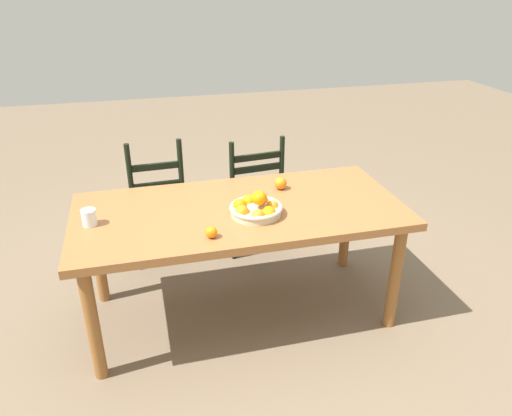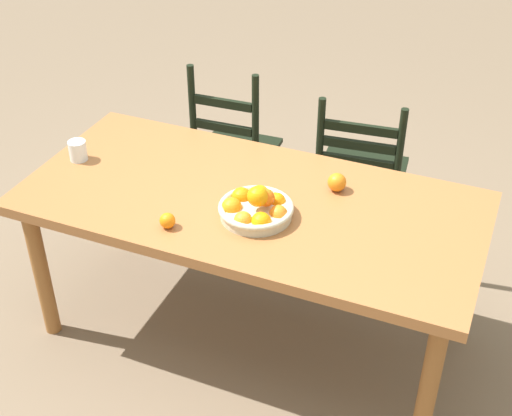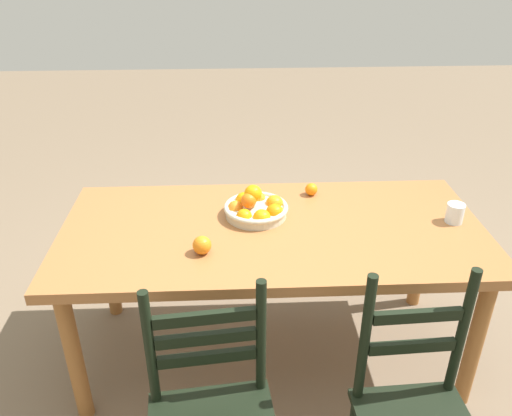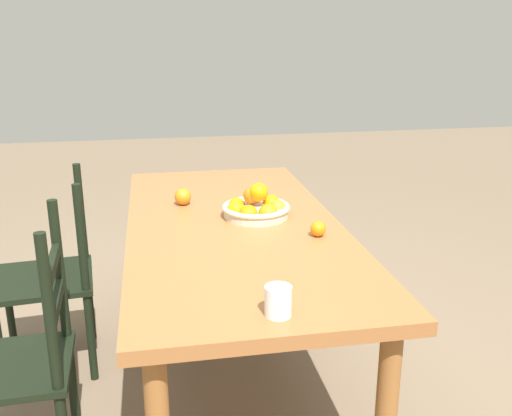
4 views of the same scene
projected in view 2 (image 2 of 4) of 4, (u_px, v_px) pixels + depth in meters
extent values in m
plane|color=#72604B|center=(251.00, 330.00, 3.31)|extent=(12.00, 12.00, 0.00)
cube|color=#9D6235|center=(250.00, 203.00, 2.90)|extent=(1.89, 0.89, 0.05)
cylinder|color=#955D2D|center=(41.00, 272.00, 3.12)|extent=(0.07, 0.07, 0.69)
cylinder|color=#955D2D|center=(428.00, 388.00, 2.58)|extent=(0.07, 0.07, 0.69)
cylinder|color=#955D2D|center=(125.00, 191.00, 3.65)|extent=(0.07, 0.07, 0.69)
cylinder|color=#955D2D|center=(460.00, 273.00, 3.11)|extent=(0.07, 0.07, 0.69)
cube|color=black|center=(237.00, 151.00, 3.85)|extent=(0.41, 0.41, 0.03)
cylinder|color=black|center=(276.00, 174.00, 4.06)|extent=(0.04, 0.04, 0.41)
cylinder|color=black|center=(221.00, 164.00, 4.15)|extent=(0.04, 0.04, 0.41)
cylinder|color=black|center=(255.00, 206.00, 3.79)|extent=(0.04, 0.04, 0.41)
cylinder|color=black|center=(197.00, 194.00, 3.89)|extent=(0.04, 0.04, 0.41)
cylinder|color=black|center=(255.00, 125.00, 3.51)|extent=(0.04, 0.04, 0.53)
cylinder|color=black|center=(193.00, 114.00, 3.61)|extent=(0.04, 0.04, 0.53)
cube|color=black|center=(224.00, 128.00, 3.59)|extent=(0.31, 0.04, 0.04)
cube|color=black|center=(223.00, 103.00, 3.51)|extent=(0.31, 0.04, 0.04)
cube|color=black|center=(361.00, 174.00, 3.62)|extent=(0.48, 0.48, 0.03)
cylinder|color=black|center=(398.00, 196.00, 3.86)|extent=(0.04, 0.04, 0.42)
cylinder|color=black|center=(330.00, 185.00, 3.94)|extent=(0.04, 0.04, 0.42)
cylinder|color=black|center=(388.00, 236.00, 3.56)|extent=(0.04, 0.04, 0.42)
cylinder|color=black|center=(315.00, 223.00, 3.65)|extent=(0.04, 0.04, 0.42)
cylinder|color=black|center=(399.00, 155.00, 3.29)|extent=(0.04, 0.04, 0.47)
cylinder|color=black|center=(320.00, 143.00, 3.38)|extent=(0.04, 0.04, 0.47)
cube|color=black|center=(358.00, 161.00, 3.37)|extent=(0.34, 0.06, 0.04)
cube|color=black|center=(359.00, 145.00, 3.32)|extent=(0.34, 0.06, 0.04)
cube|color=black|center=(361.00, 129.00, 3.27)|extent=(0.34, 0.06, 0.04)
cylinder|color=beige|center=(256.00, 212.00, 2.77)|extent=(0.28, 0.28, 0.04)
torus|color=beige|center=(256.00, 207.00, 2.76)|extent=(0.30, 0.30, 0.02)
sphere|color=orange|center=(278.00, 214.00, 2.73)|extent=(0.07, 0.07, 0.07)
sphere|color=orange|center=(277.00, 201.00, 2.80)|extent=(0.07, 0.07, 0.07)
sphere|color=orange|center=(260.00, 195.00, 2.84)|extent=(0.08, 0.08, 0.08)
sphere|color=orange|center=(242.00, 197.00, 2.83)|extent=(0.08, 0.08, 0.08)
sphere|color=orange|center=(232.00, 208.00, 2.76)|extent=(0.08, 0.08, 0.08)
sphere|color=orange|center=(243.00, 220.00, 2.70)|extent=(0.07, 0.07, 0.07)
sphere|color=orange|center=(261.00, 222.00, 2.69)|extent=(0.08, 0.08, 0.08)
sphere|color=orange|center=(258.00, 196.00, 2.71)|extent=(0.08, 0.08, 0.08)
sphere|color=orange|center=(266.00, 198.00, 2.74)|extent=(0.07, 0.07, 0.07)
sphere|color=orange|center=(337.00, 182.00, 2.92)|extent=(0.08, 0.08, 0.08)
sphere|color=orange|center=(167.00, 221.00, 2.71)|extent=(0.06, 0.06, 0.06)
cylinder|color=silver|center=(78.00, 151.00, 3.12)|extent=(0.08, 0.08, 0.09)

